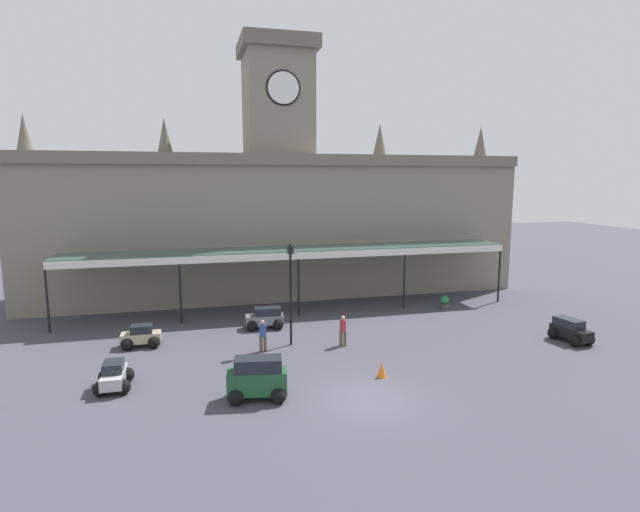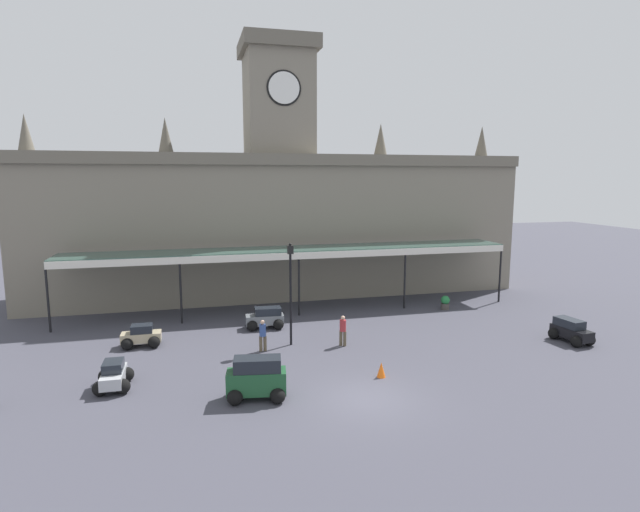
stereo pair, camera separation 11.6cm
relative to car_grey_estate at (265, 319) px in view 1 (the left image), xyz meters
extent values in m
plane|color=#42424D|center=(2.56, -10.89, -0.56)|extent=(140.00, 140.00, 0.00)
cube|color=gray|center=(2.56, 9.43, 4.76)|extent=(36.62, 6.94, 10.65)
cube|color=#6C6558|center=(2.56, 5.81, 9.68)|extent=(36.62, 0.30, 0.80)
cube|color=gray|center=(2.56, 9.43, 13.77)|extent=(4.80, 4.80, 7.38)
cube|color=#665F53|center=(2.56, 9.43, 17.96)|extent=(5.50, 5.50, 1.00)
cylinder|color=white|center=(2.56, 6.97, 14.65)|extent=(2.20, 0.12, 2.20)
cylinder|color=black|center=(2.56, 7.01, 14.65)|extent=(2.46, 0.06, 2.46)
cone|color=#5F594E|center=(-14.74, 9.43, 11.38)|extent=(1.10, 1.10, 2.60)
cone|color=#5F594E|center=(-5.67, 9.43, 11.38)|extent=(1.10, 1.10, 2.60)
cone|color=#5F594E|center=(10.80, 9.43, 11.38)|extent=(1.10, 1.10, 2.60)
cone|color=#5F594E|center=(19.87, 9.43, 11.38)|extent=(1.10, 1.10, 2.60)
cube|color=#38564C|center=(2.56, 3.76, 3.63)|extent=(29.84, 3.20, 0.16)
cube|color=silver|center=(2.56, 2.16, 3.43)|extent=(29.84, 0.12, 0.44)
cylinder|color=black|center=(-12.36, 2.31, 1.49)|extent=(0.14, 0.14, 4.11)
cylinder|color=black|center=(-4.90, 2.31, 1.49)|extent=(0.14, 0.14, 4.11)
cylinder|color=black|center=(2.56, 2.31, 1.49)|extent=(0.14, 0.14, 4.11)
cylinder|color=black|center=(10.02, 2.31, 1.49)|extent=(0.14, 0.14, 4.11)
cylinder|color=black|center=(17.49, 2.31, 1.49)|extent=(0.14, 0.14, 4.11)
cube|color=slate|center=(-0.04, 0.00, -0.02)|extent=(2.30, 1.04, 0.55)
cube|color=#1E232B|center=(0.16, -0.01, 0.48)|extent=(1.60, 0.92, 0.45)
sphere|color=black|center=(-0.84, -0.40, -0.24)|extent=(0.64, 0.64, 0.64)
sphere|color=black|center=(-0.79, 0.50, -0.24)|extent=(0.64, 0.64, 0.64)
sphere|color=black|center=(0.70, -0.49, -0.24)|extent=(0.64, 0.64, 0.64)
sphere|color=black|center=(0.76, 0.40, -0.24)|extent=(0.64, 0.64, 0.64)
cube|color=#1E512D|center=(-1.78, -9.75, 0.18)|extent=(2.52, 1.31, 0.95)
cube|color=#1E232B|center=(-1.73, -9.76, 0.93)|extent=(2.02, 1.18, 0.55)
sphere|color=black|center=(-2.69, -10.09, -0.24)|extent=(0.64, 0.64, 0.64)
sphere|color=black|center=(-2.54, -9.15, -0.24)|extent=(0.64, 0.64, 0.64)
sphere|color=black|center=(-1.01, -10.36, -0.24)|extent=(0.64, 0.64, 0.64)
sphere|color=black|center=(-0.86, -9.42, -0.24)|extent=(0.64, 0.64, 0.64)
cube|color=#B2B5BA|center=(-7.59, -7.15, -0.04)|extent=(0.90, 2.06, 0.50)
cube|color=#1E232B|center=(-7.59, -7.10, 0.42)|extent=(0.81, 1.11, 0.42)
sphere|color=black|center=(-7.15, -7.83, -0.24)|extent=(0.64, 0.64, 0.64)
sphere|color=black|center=(-8.03, -7.82, -0.24)|extent=(0.64, 0.64, 0.64)
sphere|color=black|center=(-7.14, -6.48, -0.24)|extent=(0.64, 0.64, 0.64)
sphere|color=black|center=(-8.02, -6.47, -0.24)|extent=(0.64, 0.64, 0.64)
cube|color=tan|center=(-6.94, -1.67, -0.04)|extent=(2.06, 0.90, 0.50)
cube|color=#1E232B|center=(-6.89, -1.67, 0.42)|extent=(1.11, 0.81, 0.42)
sphere|color=black|center=(-7.62, -2.10, -0.24)|extent=(0.64, 0.64, 0.64)
sphere|color=black|center=(-7.61, -1.22, -0.24)|extent=(0.64, 0.64, 0.64)
sphere|color=black|center=(-6.27, -2.11, -0.24)|extent=(0.64, 0.64, 0.64)
sphere|color=black|center=(-6.26, -1.23, -0.24)|extent=(0.64, 0.64, 0.64)
cube|color=black|center=(15.95, -6.79, -0.02)|extent=(1.16, 2.34, 0.55)
cube|color=#1E232B|center=(15.93, -6.59, 0.48)|extent=(1.01, 1.64, 0.45)
sphere|color=black|center=(16.49, -7.51, -0.24)|extent=(0.64, 0.64, 0.64)
sphere|color=black|center=(15.60, -7.61, -0.24)|extent=(0.64, 0.64, 0.64)
sphere|color=black|center=(16.31, -5.97, -0.24)|extent=(0.64, 0.64, 0.64)
sphere|color=black|center=(15.42, -6.08, -0.24)|extent=(0.64, 0.64, 0.64)
cylinder|color=brown|center=(3.48, -4.20, -0.15)|extent=(0.17, 0.17, 0.82)
cylinder|color=brown|center=(3.66, -4.32, -0.15)|extent=(0.17, 0.17, 0.82)
cylinder|color=#A52D33|center=(3.57, -4.26, 0.57)|extent=(0.34, 0.34, 0.62)
sphere|color=tan|center=(3.57, -4.26, 0.99)|extent=(0.23, 0.23, 0.23)
cylinder|color=brown|center=(-0.61, -4.03, -0.15)|extent=(0.17, 0.17, 0.82)
cylinder|color=brown|center=(-0.83, -4.04, -0.15)|extent=(0.17, 0.17, 0.82)
cylinder|color=#334C8C|center=(-0.72, -4.03, 0.57)|extent=(0.34, 0.34, 0.62)
sphere|color=tan|center=(-0.72, -4.03, 0.99)|extent=(0.23, 0.23, 0.23)
cylinder|color=black|center=(0.90, -3.39, 1.93)|extent=(0.13, 0.13, 5.00)
cube|color=black|center=(0.90, -3.39, 4.65)|extent=(0.30, 0.30, 0.44)
sphere|color=black|center=(0.90, -3.39, 4.93)|extent=(0.14, 0.14, 0.14)
cone|color=orange|center=(4.00, -8.84, -0.22)|extent=(0.40, 0.40, 0.70)
cylinder|color=#47423D|center=(12.62, 1.29, -0.35)|extent=(0.56, 0.56, 0.42)
sphere|color=#24783C|center=(12.62, 1.29, 0.10)|extent=(0.60, 0.60, 0.60)
camera|label=1|loc=(-4.22, -29.27, 8.39)|focal=28.34mm
camera|label=2|loc=(-4.10, -29.30, 8.39)|focal=28.34mm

